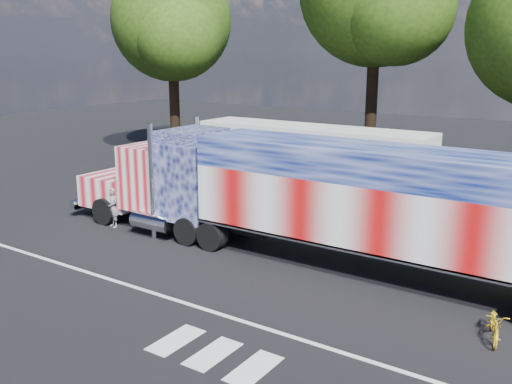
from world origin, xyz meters
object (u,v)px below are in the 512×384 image
Objects in this scene: semi_truck at (321,197)px; woman at (113,207)px; bicycle at (495,324)px; coach_bus at (311,160)px; tree_nw_a at (173,22)px.

semi_truck reaches higher than woman.
bicycle is (15.33, -1.25, -0.42)m from woman.
semi_truck is at bearing -59.41° from coach_bus.
woman is 1.06× the size of bicycle.
woman is at bearing -172.69° from semi_truck.
semi_truck is 9.41m from coach_bus.
semi_truck is at bearing 23.28° from woman.
woman is 0.13× the size of tree_nw_a.
woman is (-4.26, -9.25, -0.99)m from coach_bus.
woman reaches higher than bicycle.
bicycle is at bearing -43.48° from coach_bus.
tree_nw_a reaches higher than coach_bus.
tree_nw_a is at bearing 131.75° from bicycle.
semi_truck reaches higher than coach_bus.
coach_bus is 16.09m from tree_nw_a.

